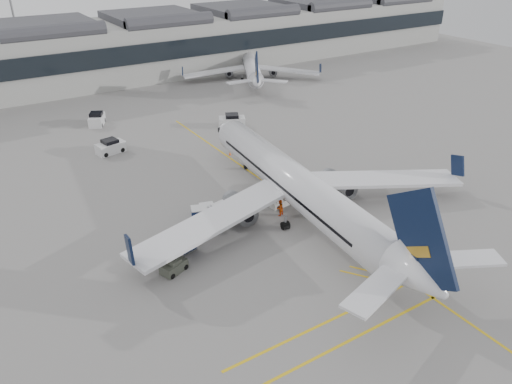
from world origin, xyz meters
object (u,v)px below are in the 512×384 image
ramp_agent_b (280,208)px  ramp_agent_a (272,194)px  baggage_cart_a (207,211)px  belt_loader (283,199)px  pushback_tug (174,266)px  airliner_main (299,187)px

ramp_agent_b → ramp_agent_a: bearing=-128.3°
baggage_cart_a → belt_loader: bearing=4.7°
ramp_agent_a → pushback_tug: ramp_agent_a is taller
ramp_agent_b → baggage_cart_a: bearing=-45.7°
pushback_tug → airliner_main: bearing=-13.2°
airliner_main → pushback_tug: bearing=-166.3°
belt_loader → ramp_agent_b: (-1.91, -2.04, 0.35)m
airliner_main → pushback_tug: 16.08m
ramp_agent_b → pushback_tug: bearing=-5.0°
baggage_cart_a → ramp_agent_a: ramp_agent_a is taller
baggage_cart_a → airliner_main: bearing=-12.8°
airliner_main → ramp_agent_a: 4.93m
airliner_main → ramp_agent_b: (-1.77, 0.95, -2.42)m
baggage_cart_a → ramp_agent_b: size_ratio=1.00×
baggage_cart_a → ramp_agent_b: bearing=-12.7°
baggage_cart_a → ramp_agent_b: (6.95, -3.66, 0.04)m
ramp_agent_a → pushback_tug: bearing=-176.0°
airliner_main → ramp_agent_a: (-0.56, 4.21, -2.50)m
belt_loader → baggage_cart_a: (-8.86, 1.62, 0.31)m
airliner_main → ramp_agent_a: bearing=103.1°
belt_loader → ramp_agent_a: (-0.70, 1.21, 0.27)m
ramp_agent_b → pushback_tug: (-13.91, -3.20, -0.34)m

